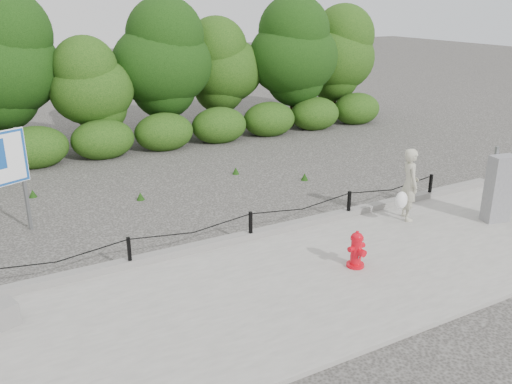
% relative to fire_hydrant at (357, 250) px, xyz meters
% --- Properties ---
extents(ground, '(90.00, 90.00, 0.00)m').
position_rel_fire_hydrant_xyz_m(ground, '(-1.12, 1.97, -0.41)').
color(ground, '#2D2B28').
rests_on(ground, ground).
extents(sidewalk, '(14.00, 4.00, 0.08)m').
position_rel_fire_hydrant_xyz_m(sidewalk, '(-1.12, -0.03, -0.37)').
color(sidewalk, gray).
rests_on(sidewalk, ground).
extents(curb, '(14.00, 0.22, 0.14)m').
position_rel_fire_hydrant_xyz_m(curb, '(-1.12, 2.02, -0.26)').
color(curb, slate).
rests_on(curb, sidewalk).
extents(chain_barrier, '(10.06, 0.06, 0.60)m').
position_rel_fire_hydrant_xyz_m(chain_barrier, '(-1.12, 1.97, 0.04)').
color(chain_barrier, black).
rests_on(chain_barrier, sidewalk).
extents(treeline, '(20.43, 3.88, 4.90)m').
position_rel_fire_hydrant_xyz_m(treeline, '(-0.20, 10.95, 2.21)').
color(treeline, black).
rests_on(treeline, ground).
extents(fire_hydrant, '(0.37, 0.39, 0.70)m').
position_rel_fire_hydrant_xyz_m(fire_hydrant, '(0.00, 0.00, 0.00)').
color(fire_hydrant, red).
rests_on(fire_hydrant, sidewalk).
extents(pedestrian, '(0.79, 0.69, 1.61)m').
position_rel_fire_hydrant_xyz_m(pedestrian, '(2.41, 1.24, 0.45)').
color(pedestrian, '#AEAB95').
rests_on(pedestrian, sidewalk).
extents(utility_cabinet, '(0.61, 0.46, 1.63)m').
position_rel_fire_hydrant_xyz_m(utility_cabinet, '(4.06, 0.23, 0.41)').
color(utility_cabinet, gray).
rests_on(utility_cabinet, sidewalk).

